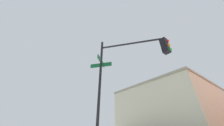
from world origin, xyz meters
TOP-DOWN VIEW (x-y plane):
  - traffic_signal_near at (-6.00, -5.84)m, footprint 3.02×2.63m
  - building_stucco at (-16.79, 19.84)m, footprint 17.88×23.99m

SIDE VIEW (x-z plane):
  - traffic_signal_near at x=-6.00m, z-range 1.13..6.44m
  - building_stucco at x=-16.79m, z-range 0.01..8.80m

